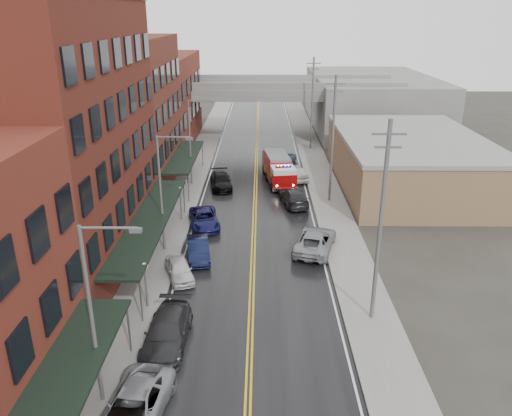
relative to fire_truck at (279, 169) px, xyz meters
name	(u,v)px	position (x,y,z in m)	size (l,w,h in m)	color
road	(254,221)	(-2.47, -10.87, -1.54)	(11.00, 160.00, 0.02)	black
sidewalk_left	(172,220)	(-9.77, -10.87, -1.47)	(3.00, 160.00, 0.15)	slate
sidewalk_right	(337,221)	(4.83, -10.87, -1.47)	(3.00, 160.00, 0.15)	slate
curb_left	(190,220)	(-8.12, -10.87, -1.47)	(0.30, 160.00, 0.15)	gray
curb_right	(319,221)	(3.18, -10.87, -1.47)	(0.30, 160.00, 0.15)	gray
brick_building_b	(59,139)	(-15.77, -17.87, 7.45)	(9.00, 20.00, 18.00)	#552016
brick_building_c	(126,113)	(-15.77, -0.37, 5.95)	(9.00, 15.00, 15.00)	#5D231B
brick_building_far	(160,101)	(-15.77, 17.13, 4.45)	(9.00, 20.00, 12.00)	maroon
tan_building	(408,163)	(13.53, -0.87, 0.95)	(14.00, 22.00, 5.00)	#886949
right_far_block	(370,102)	(15.53, 29.13, 2.45)	(18.00, 30.00, 8.00)	slate
awning_0	(44,416)	(-9.96, -36.87, 1.44)	(2.60, 16.00, 3.09)	black
awning_1	(150,220)	(-9.96, -17.87, 1.44)	(2.60, 18.00, 3.09)	black
awning_2	(185,156)	(-9.96, -0.37, 1.44)	(2.60, 13.00, 3.09)	black
globe_lamp_1	(145,275)	(-8.87, -24.87, 0.76)	(0.44, 0.44, 3.12)	#59595B
globe_lamp_2	(180,196)	(-8.87, -10.87, 0.76)	(0.44, 0.44, 3.12)	#59595B
street_lamp_0	(96,307)	(-9.02, -32.87, 3.64)	(2.64, 0.22, 9.00)	#59595B
street_lamp_1	(164,187)	(-9.02, -16.87, 3.64)	(2.64, 0.22, 9.00)	#59595B
street_lamp_2	(192,137)	(-9.02, -0.87, 3.64)	(2.64, 0.22, 9.00)	#59595B
utility_pole_0	(381,221)	(4.73, -25.87, 4.76)	(1.80, 0.24, 12.00)	#59595B
utility_pole_1	(333,138)	(4.73, -5.87, 4.76)	(1.80, 0.24, 12.00)	#59595B
utility_pole_2	(312,102)	(4.73, 14.13, 4.76)	(1.80, 0.24, 12.00)	#59595B
overpass	(257,96)	(-2.47, 21.13, 4.44)	(40.00, 10.00, 7.50)	slate
fire_truck	(279,169)	(0.00, 0.00, 0.00)	(3.98, 8.10, 2.86)	#8D0607
parked_car_left_2	(134,408)	(-7.47, -34.08, -0.79)	(2.53, 5.49, 1.53)	gray
parked_car_left_3	(167,332)	(-7.00, -28.46, -0.75)	(2.24, 5.51, 1.60)	#272729
parked_car_left_4	(179,269)	(-7.47, -21.07, -0.88)	(1.57, 3.90, 1.33)	silver
parked_car_left_5	(198,249)	(-6.53, -18.07, -0.82)	(1.54, 4.41, 1.45)	black
parked_car_left_6	(204,219)	(-6.73, -12.07, -0.85)	(2.33, 5.06, 1.41)	#13154A
parked_car_left_7	(221,181)	(-6.07, -1.88, -0.80)	(2.10, 5.17, 1.50)	black
parked_car_right_0	(315,241)	(2.26, -16.60, -0.75)	(2.65, 5.76, 1.60)	gray
parked_car_right_1	(294,197)	(1.23, -6.67, -0.78)	(2.15, 5.30, 1.54)	black
parked_car_right_2	(294,172)	(1.74, 1.03, -0.71)	(1.97, 4.90, 1.67)	silver
parked_car_right_3	(286,159)	(1.13, 6.93, -0.82)	(1.54, 4.41, 1.45)	black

